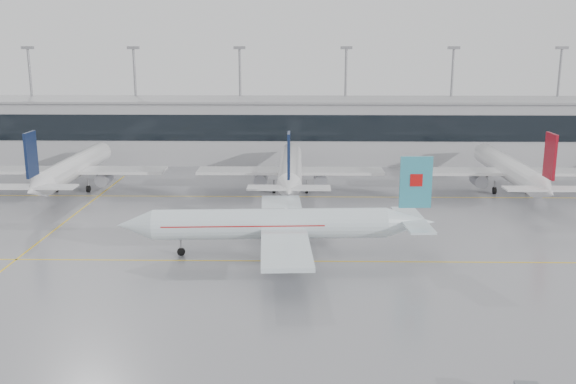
{
  "coord_description": "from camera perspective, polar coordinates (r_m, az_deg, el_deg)",
  "views": [
    {
      "loc": [
        1.41,
        -66.98,
        23.63
      ],
      "look_at": [
        0.0,
        12.0,
        5.0
      ],
      "focal_mm": 40.0,
      "sensor_mm": 36.0,
      "label": 1
    }
  ],
  "objects": [
    {
      "name": "taxi_line_main",
      "position": [
        71.04,
        -0.17,
        -6.15
      ],
      "size": [
        120.0,
        0.25,
        0.01
      ],
      "primitive_type": "cube",
      "color": "yellow",
      "rests_on": "ground"
    },
    {
      "name": "taxi_line_cross",
      "position": [
        90.92,
        -19.25,
        -2.55
      ],
      "size": [
        0.25,
        60.0,
        0.01
      ],
      "primitive_type": "cube",
      "color": "yellow",
      "rests_on": "ground"
    },
    {
      "name": "parked_jet_d",
      "position": [
        107.98,
        19.14,
        1.9
      ],
      "size": [
        29.64,
        36.96,
        11.72
      ],
      "rotation": [
        0.0,
        0.0,
        1.57
      ],
      "color": "silver",
      "rests_on": "ground"
    },
    {
      "name": "parked_jet_c",
      "position": [
        102.63,
        0.22,
        2.08
      ],
      "size": [
        29.64,
        36.96,
        11.72
      ],
      "rotation": [
        0.0,
        0.0,
        1.57
      ],
      "color": "silver",
      "rests_on": "ground"
    },
    {
      "name": "terminal_glass",
      "position": [
        122.51,
        0.36,
        5.7
      ],
      "size": [
        180.0,
        0.2,
        5.0
      ],
      "primitive_type": "cube",
      "color": "black",
      "rests_on": "ground"
    },
    {
      "name": "taxi_line_north",
      "position": [
        99.83,
        0.18,
        -0.42
      ],
      "size": [
        120.0,
        0.25,
        0.01
      ],
      "primitive_type": "cube",
      "color": "yellow",
      "rests_on": "ground"
    },
    {
      "name": "terminal",
      "position": [
        130.19,
        0.39,
        5.49
      ],
      "size": [
        180.0,
        15.0,
        12.0
      ],
      "primitive_type": "cube",
      "color": "#A3A3A7",
      "rests_on": "ground"
    },
    {
      "name": "air_canada_jet",
      "position": [
        72.15,
        -0.56,
        -2.89
      ],
      "size": [
        35.9,
        28.58,
        11.21
      ],
      "rotation": [
        0.0,
        0.0,
        3.2
      ],
      "color": "silver",
      "rests_on": "ground"
    },
    {
      "name": "parked_jet_b",
      "position": [
        108.89,
        -18.54,
        2.04
      ],
      "size": [
        29.64,
        36.96,
        11.72
      ],
      "rotation": [
        0.0,
        0.0,
        1.57
      ],
      "color": "silver",
      "rests_on": "ground"
    },
    {
      "name": "terminal_roof",
      "position": [
        129.5,
        0.4,
        8.21
      ],
      "size": [
        182.0,
        16.0,
        0.4
      ],
      "primitive_type": "cube",
      "color": "gray",
      "rests_on": "ground"
    },
    {
      "name": "ground",
      "position": [
        71.04,
        -0.17,
        -6.16
      ],
      "size": [
        320.0,
        320.0,
        0.0
      ],
      "primitive_type": "plane",
      "color": "gray",
      "rests_on": "ground"
    },
    {
      "name": "light_masts",
      "position": [
        135.38,
        0.43,
        8.91
      ],
      "size": [
        156.4,
        1.0,
        22.6
      ],
      "color": "gray",
      "rests_on": "ground"
    }
  ]
}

